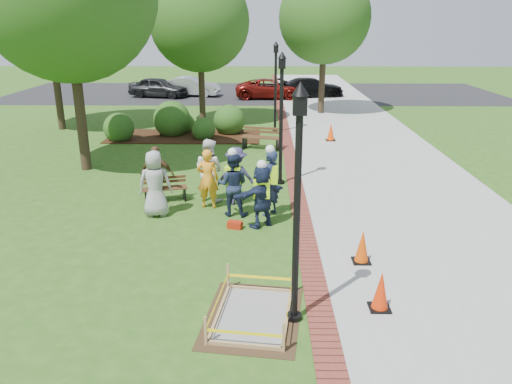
{
  "coord_description": "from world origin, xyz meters",
  "views": [
    {
      "loc": [
        0.67,
        -10.84,
        5.15
      ],
      "look_at": [
        0.5,
        1.2,
        1.0
      ],
      "focal_mm": 35.0,
      "sensor_mm": 36.0,
      "label": 1
    }
  ],
  "objects_px": {
    "cone_front": "(381,292)",
    "hivis_worker_b": "(270,181)",
    "hivis_worker_a": "(262,194)",
    "lamp_near": "(297,190)",
    "hivis_worker_c": "(233,182)",
    "bench_near": "(165,194)",
    "wet_concrete_pad": "(253,306)"
  },
  "relations": [
    {
      "from": "lamp_near",
      "to": "hivis_worker_a",
      "type": "bearing_deg",
      "value": 97.97
    },
    {
      "from": "wet_concrete_pad",
      "to": "hivis_worker_c",
      "type": "bearing_deg",
      "value": 97.34
    },
    {
      "from": "hivis_worker_b",
      "to": "hivis_worker_c",
      "type": "bearing_deg",
      "value": -178.39
    },
    {
      "from": "hivis_worker_a",
      "to": "hivis_worker_b",
      "type": "height_order",
      "value": "hivis_worker_b"
    },
    {
      "from": "bench_near",
      "to": "hivis_worker_c",
      "type": "relative_size",
      "value": 0.72
    },
    {
      "from": "bench_near",
      "to": "hivis_worker_c",
      "type": "distance_m",
      "value": 2.48
    },
    {
      "from": "hivis_worker_a",
      "to": "wet_concrete_pad",
      "type": "bearing_deg",
      "value": -91.89
    },
    {
      "from": "wet_concrete_pad",
      "to": "bench_near",
      "type": "bearing_deg",
      "value": 114.1
    },
    {
      "from": "lamp_near",
      "to": "hivis_worker_c",
      "type": "xyz_separation_m",
      "value": [
        -1.4,
        5.14,
        -1.53
      ]
    },
    {
      "from": "cone_front",
      "to": "hivis_worker_b",
      "type": "height_order",
      "value": "hivis_worker_b"
    },
    {
      "from": "bench_near",
      "to": "cone_front",
      "type": "xyz_separation_m",
      "value": [
        5.13,
        -5.89,
        0.15
      ]
    },
    {
      "from": "cone_front",
      "to": "hivis_worker_b",
      "type": "xyz_separation_m",
      "value": [
        -2.01,
        4.83,
        0.61
      ]
    },
    {
      "from": "cone_front",
      "to": "lamp_near",
      "type": "xyz_separation_m",
      "value": [
        -1.63,
        -0.35,
        2.1
      ]
    },
    {
      "from": "lamp_near",
      "to": "hivis_worker_c",
      "type": "relative_size",
      "value": 2.22
    },
    {
      "from": "lamp_near",
      "to": "hivis_worker_b",
      "type": "bearing_deg",
      "value": 94.28
    },
    {
      "from": "cone_front",
      "to": "hivis_worker_c",
      "type": "relative_size",
      "value": 0.41
    },
    {
      "from": "bench_near",
      "to": "hivis_worker_a",
      "type": "bearing_deg",
      "value": -33.19
    },
    {
      "from": "hivis_worker_b",
      "to": "hivis_worker_a",
      "type": "bearing_deg",
      "value": -104.76
    },
    {
      "from": "bench_near",
      "to": "hivis_worker_b",
      "type": "distance_m",
      "value": 3.38
    },
    {
      "from": "cone_front",
      "to": "hivis_worker_a",
      "type": "distance_m",
      "value": 4.6
    },
    {
      "from": "wet_concrete_pad",
      "to": "hivis_worker_a",
      "type": "distance_m",
      "value": 4.33
    },
    {
      "from": "bench_near",
      "to": "lamp_near",
      "type": "distance_m",
      "value": 7.5
    },
    {
      "from": "cone_front",
      "to": "wet_concrete_pad",
      "type": "bearing_deg",
      "value": -173.28
    },
    {
      "from": "cone_front",
      "to": "hivis_worker_a",
      "type": "height_order",
      "value": "hivis_worker_a"
    },
    {
      "from": "wet_concrete_pad",
      "to": "hivis_worker_b",
      "type": "xyz_separation_m",
      "value": [
        0.36,
        5.11,
        0.75
      ]
    },
    {
      "from": "wet_concrete_pad",
      "to": "hivis_worker_c",
      "type": "xyz_separation_m",
      "value": [
        -0.65,
        5.08,
        0.71
      ]
    },
    {
      "from": "hivis_worker_a",
      "to": "hivis_worker_c",
      "type": "relative_size",
      "value": 0.95
    },
    {
      "from": "bench_near",
      "to": "hivis_worker_a",
      "type": "height_order",
      "value": "hivis_worker_a"
    },
    {
      "from": "wet_concrete_pad",
      "to": "cone_front",
      "type": "bearing_deg",
      "value": 6.72
    },
    {
      "from": "hivis_worker_b",
      "to": "lamp_near",
      "type": "bearing_deg",
      "value": -85.72
    },
    {
      "from": "hivis_worker_c",
      "to": "bench_near",
      "type": "bearing_deg",
      "value": 152.62
    },
    {
      "from": "lamp_near",
      "to": "hivis_worker_a",
      "type": "height_order",
      "value": "lamp_near"
    }
  ]
}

